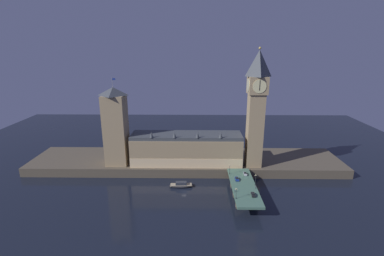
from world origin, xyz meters
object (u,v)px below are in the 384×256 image
(car_northbound_lead, at_px, (237,179))
(car_southbound_trail, at_px, (245,174))
(pedestrian_mid_walk, at_px, (256,187))
(victoria_tower, at_px, (116,126))
(pedestrian_near_rail, at_px, (235,190))
(street_lamp_far, at_px, (230,168))
(street_lamp_mid, at_px, (256,179))
(car_southbound_lead, at_px, (253,195))
(street_lamp_near, at_px, (236,192))
(boat_upstream, at_px, (181,185))
(clock_tower, at_px, (256,106))

(car_northbound_lead, relative_size, car_southbound_trail, 1.14)
(car_northbound_lead, height_order, pedestrian_mid_walk, pedestrian_mid_walk)
(victoria_tower, distance_m, car_southbound_trail, 89.83)
(pedestrian_near_rail, xyz_separation_m, street_lamp_far, (-0.40, 22.51, 3.01))
(victoria_tower, height_order, street_lamp_mid, victoria_tower)
(car_northbound_lead, xyz_separation_m, pedestrian_near_rail, (-3.04, -14.41, 0.26))
(car_southbound_lead, distance_m, street_lamp_near, 10.44)
(car_southbound_trail, bearing_deg, street_lamp_mid, -75.82)
(street_lamp_near, xyz_separation_m, street_lamp_mid, (12.96, 14.72, 0.43))
(victoria_tower, relative_size, boat_upstream, 3.87)
(car_northbound_lead, bearing_deg, car_southbound_lead, -71.67)
(car_northbound_lead, xyz_separation_m, car_southbound_trail, (6.08, 6.99, 0.03))
(car_northbound_lead, relative_size, street_lamp_mid, 0.70)
(street_lamp_mid, bearing_deg, car_southbound_trail, 104.18)
(car_southbound_trail, distance_m, boat_upstream, 40.20)
(pedestrian_mid_walk, distance_m, street_lamp_far, 22.52)
(clock_tower, distance_m, victoria_tower, 93.33)
(car_southbound_lead, xyz_separation_m, street_lamp_far, (-9.52, 26.45, 3.26))
(car_southbound_lead, relative_size, pedestrian_mid_walk, 2.45)
(street_lamp_mid, distance_m, boat_upstream, 45.56)
(car_southbound_lead, relative_size, car_southbound_trail, 1.07)
(pedestrian_near_rail, distance_m, street_lamp_mid, 15.14)
(car_southbound_lead, bearing_deg, pedestrian_mid_walk, 69.20)
(pedestrian_near_rail, bearing_deg, car_southbound_trail, 66.92)
(car_southbound_lead, relative_size, boat_upstream, 0.30)
(pedestrian_near_rail, relative_size, street_lamp_far, 0.28)
(clock_tower, height_order, car_southbound_trail, clock_tower)
(pedestrian_mid_walk, relative_size, boat_upstream, 0.12)
(victoria_tower, height_order, pedestrian_mid_walk, victoria_tower)
(street_lamp_near, bearing_deg, street_lamp_far, 90.00)
(victoria_tower, relative_size, pedestrian_mid_walk, 32.14)
(pedestrian_near_rail, bearing_deg, boat_upstream, 148.19)
(street_lamp_far, bearing_deg, pedestrian_near_rail, -88.98)
(victoria_tower, distance_m, car_northbound_lead, 86.10)
(car_southbound_lead, height_order, pedestrian_mid_walk, pedestrian_mid_walk)
(car_northbound_lead, bearing_deg, pedestrian_near_rail, -101.91)
(boat_upstream, bearing_deg, street_lamp_far, 6.89)
(clock_tower, bearing_deg, pedestrian_mid_walk, -98.13)
(car_southbound_trail, height_order, boat_upstream, car_southbound_trail)
(car_southbound_trail, bearing_deg, car_southbound_lead, -90.00)
(street_lamp_near, relative_size, street_lamp_mid, 0.90)
(car_southbound_trail, distance_m, pedestrian_mid_walk, 17.60)
(street_lamp_near, relative_size, street_lamp_far, 0.96)
(victoria_tower, xyz_separation_m, street_lamp_far, (74.56, -18.88, -21.26))
(victoria_tower, distance_m, pedestrian_mid_walk, 97.83)
(victoria_tower, bearing_deg, pedestrian_mid_walk, -23.20)
(car_southbound_trail, distance_m, street_lamp_far, 10.11)
(car_southbound_lead, distance_m, pedestrian_near_rail, 9.93)
(car_southbound_trail, height_order, street_lamp_near, street_lamp_near)
(clock_tower, bearing_deg, car_southbound_lead, -100.58)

